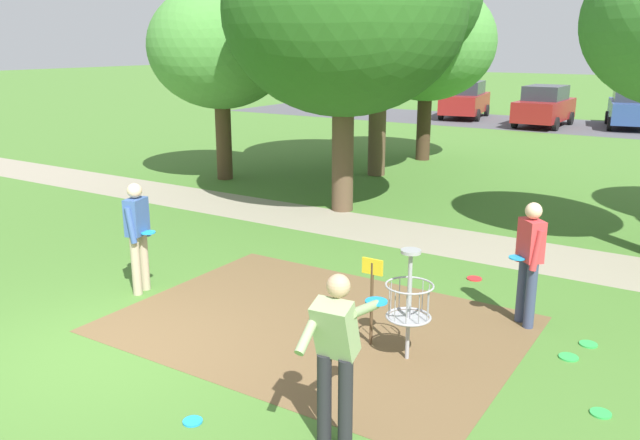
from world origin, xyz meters
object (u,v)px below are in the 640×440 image
object	(u,v)px
frisbee_scattered_a	(474,279)
tree_near_left	(344,12)
disc_golf_basket	(405,299)
player_waiting_left	(138,232)
tree_near_right	(427,43)
parked_car_leftmost	(465,100)
frisbee_far_left	(193,421)
frisbee_by_tee	(601,413)
frisbee_near_basket	(569,357)
player_throwing	(336,350)
parked_car_center_right	(632,107)
tree_mid_left	(220,48)
parked_car_center_left	(545,106)
player_foreground_watching	(529,257)
frisbee_far_right	(588,344)

from	to	relation	value
frisbee_scattered_a	tree_near_left	xyz separation A→B (m)	(-4.12, 2.75, 4.33)
disc_golf_basket	tree_near_left	size ratio (longest dim) A/B	0.21
player_waiting_left	tree_near_right	size ratio (longest dim) A/B	0.31
tree_near_right	parked_car_leftmost	size ratio (longest dim) A/B	1.25
frisbee_far_left	parked_car_leftmost	distance (m)	28.86
player_waiting_left	frisbee_by_tee	size ratio (longest dim) A/B	7.91
player_waiting_left	frisbee_far_left	bearing A→B (deg)	-35.44
frisbee_near_basket	frisbee_scattered_a	xyz separation A→B (m)	(-1.90, 2.02, 0.00)
frisbee_far_left	frisbee_near_basket	bearing A→B (deg)	50.22
frisbee_near_basket	tree_near_right	xyz separation A→B (m)	(-7.17, 11.92, 3.70)
player_throwing	parked_car_leftmost	size ratio (longest dim) A/B	0.39
parked_car_center_right	player_waiting_left	bearing A→B (deg)	-97.57
frisbee_by_tee	frisbee_scattered_a	size ratio (longest dim) A/B	0.90
disc_golf_basket	tree_near_right	world-z (taller)	tree_near_right
frisbee_by_tee	tree_mid_left	distance (m)	13.75
tree_near_left	parked_car_center_left	size ratio (longest dim) A/B	1.55
parked_car_leftmost	frisbee_far_left	bearing A→B (deg)	-75.06
frisbee_far_left	tree_near_right	xyz separation A→B (m)	(-4.27, 15.42, 3.70)
player_throwing	tree_mid_left	xyz separation A→B (m)	(-9.12, 9.08, 2.59)
player_foreground_watching	frisbee_near_basket	bearing A→B (deg)	-43.14
disc_golf_basket	tree_mid_left	world-z (taller)	tree_mid_left
disc_golf_basket	frisbee_far_left	bearing A→B (deg)	-115.99
tree_near_right	parked_car_center_right	distance (m)	13.66
frisbee_scattered_a	tree_near_right	distance (m)	11.81
frisbee_near_basket	parked_car_center_right	xyz separation A→B (m)	(-2.62, 24.50, 0.91)
parked_car_center_left	parked_car_center_right	world-z (taller)	same
disc_golf_basket	player_foreground_watching	world-z (taller)	player_foreground_watching
frisbee_scattered_a	parked_car_leftmost	xyz separation A→B (m)	(-8.44, 22.36, 0.91)
frisbee_far_left	parked_car_center_left	bearing A→B (deg)	96.80
tree_near_left	parked_car_leftmost	world-z (taller)	tree_near_left
tree_near_right	player_foreground_watching	bearing A→B (deg)	-60.20
tree_near_left	parked_car_center_right	bearing A→B (deg)	80.23
tree_near_left	parked_car_center_left	bearing A→B (deg)	90.14
disc_golf_basket	frisbee_far_left	world-z (taller)	disc_golf_basket
tree_mid_left	tree_near_left	bearing A→B (deg)	-15.62
player_throwing	tree_mid_left	world-z (taller)	tree_mid_left
tree_near_left	frisbee_near_basket	bearing A→B (deg)	-38.42
frisbee_by_tee	player_throwing	bearing A→B (deg)	-137.10
frisbee_near_basket	tree_near_left	distance (m)	8.82
frisbee_far_right	player_waiting_left	bearing A→B (deg)	-164.13
player_throwing	frisbee_far_left	size ratio (longest dim) A/B	8.50
disc_golf_basket	frisbee_near_basket	xyz separation A→B (m)	(1.72, 1.06, -0.74)
player_foreground_watching	frisbee_scattered_a	world-z (taller)	player_foreground_watching
frisbee_near_basket	parked_car_center_left	xyz separation A→B (m)	(-6.06, 22.98, 0.91)
player_throwing	player_foreground_watching	bearing A→B (deg)	78.53
tree_mid_left	tree_near_right	bearing A→B (deg)	59.62
parked_car_leftmost	parked_car_center_left	bearing A→B (deg)	-18.19
player_waiting_left	frisbee_far_left	distance (m)	3.97
tree_near_left	parked_car_center_left	distance (m)	18.52
tree_near_left	tree_mid_left	xyz separation A→B (m)	(-4.59, 1.28, -0.76)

